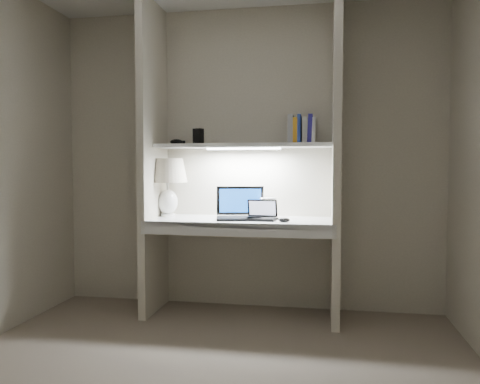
% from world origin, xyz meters
% --- Properties ---
extents(back_wall, '(3.20, 0.01, 2.50)m').
position_xyz_m(back_wall, '(0.00, 1.50, 1.25)').
color(back_wall, beige).
rests_on(back_wall, floor).
extents(alcove_panel_left, '(0.06, 0.55, 2.50)m').
position_xyz_m(alcove_panel_left, '(-0.73, 1.23, 1.25)').
color(alcove_panel_left, beige).
rests_on(alcove_panel_left, floor).
extents(alcove_panel_right, '(0.06, 0.55, 2.50)m').
position_xyz_m(alcove_panel_right, '(0.73, 1.23, 1.25)').
color(alcove_panel_right, beige).
rests_on(alcove_panel_right, floor).
extents(desk, '(1.40, 0.55, 0.04)m').
position_xyz_m(desk, '(0.00, 1.23, 0.75)').
color(desk, white).
rests_on(desk, alcove_panel_left).
extents(desk_apron, '(1.46, 0.03, 0.10)m').
position_xyz_m(desk_apron, '(0.00, 0.96, 0.72)').
color(desk_apron, silver).
rests_on(desk_apron, desk).
extents(shelf, '(1.40, 0.36, 0.03)m').
position_xyz_m(shelf, '(0.00, 1.32, 1.35)').
color(shelf, silver).
rests_on(shelf, back_wall).
extents(strip_light, '(0.60, 0.04, 0.02)m').
position_xyz_m(strip_light, '(0.00, 1.32, 1.33)').
color(strip_light, white).
rests_on(strip_light, shelf).
extents(table_lamp, '(0.33, 0.33, 0.48)m').
position_xyz_m(table_lamp, '(-0.64, 1.32, 1.09)').
color(table_lamp, white).
rests_on(table_lamp, desk).
extents(laptop_main, '(0.44, 0.40, 0.26)m').
position_xyz_m(laptop_main, '(-0.01, 1.25, 0.83)').
color(laptop_main, black).
rests_on(laptop_main, desk).
extents(laptop_netbook, '(0.25, 0.22, 0.15)m').
position_xyz_m(laptop_netbook, '(0.16, 1.19, 0.81)').
color(laptop_netbook, black).
rests_on(laptop_netbook, desk).
extents(speaker, '(0.13, 0.11, 0.16)m').
position_xyz_m(speaker, '(0.19, 1.34, 0.85)').
color(speaker, silver).
rests_on(speaker, desk).
extents(mouse, '(0.09, 0.06, 0.03)m').
position_xyz_m(mouse, '(0.35, 1.08, 0.79)').
color(mouse, black).
rests_on(mouse, desk).
extents(cable_coil, '(0.11, 0.11, 0.01)m').
position_xyz_m(cable_coil, '(0.24, 1.25, 0.78)').
color(cable_coil, black).
rests_on(cable_coil, desk).
extents(sticky_note, '(0.09, 0.09, 0.00)m').
position_xyz_m(sticky_note, '(-0.64, 1.30, 0.77)').
color(sticky_note, yellow).
rests_on(sticky_note, desk).
extents(book_row, '(0.22, 0.16, 0.23)m').
position_xyz_m(book_row, '(0.46, 1.41, 1.48)').
color(book_row, silver).
rests_on(book_row, shelf).
extents(shelf_box, '(0.09, 0.08, 0.13)m').
position_xyz_m(shelf_box, '(-0.38, 1.33, 1.43)').
color(shelf_box, black).
rests_on(shelf_box, shelf).
extents(shelf_gadget, '(0.11, 0.09, 0.05)m').
position_xyz_m(shelf_gadget, '(-0.58, 1.37, 1.39)').
color(shelf_gadget, black).
rests_on(shelf_gadget, shelf).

